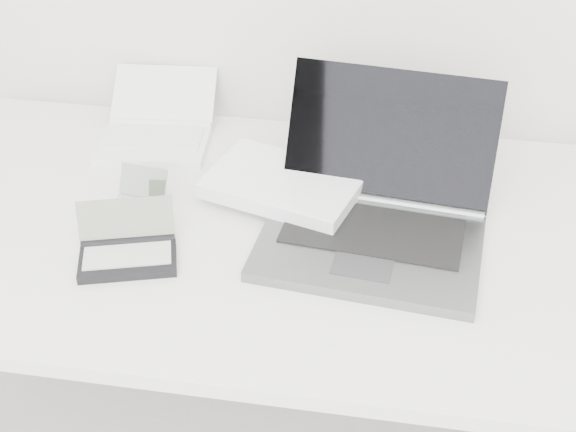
# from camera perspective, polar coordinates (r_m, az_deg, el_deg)

# --- Properties ---
(desk) EXTENTS (1.60, 0.80, 0.73)m
(desk) POSITION_cam_1_polar(r_m,az_deg,el_deg) (1.54, 1.34, -2.41)
(desk) COLOR white
(desk) RESTS_ON ground
(laptop_large) EXTENTS (0.57, 0.43, 0.25)m
(laptop_large) POSITION_cam_1_polar(r_m,az_deg,el_deg) (1.51, 4.01, 0.90)
(laptop_large) COLOR slate
(laptop_large) RESTS_ON desk
(netbook_open_white) EXTENTS (0.26, 0.30, 0.10)m
(netbook_open_white) POSITION_cam_1_polar(r_m,az_deg,el_deg) (1.80, -9.31, 6.07)
(netbook_open_white) COLOR white
(netbook_open_white) RESTS_ON desk
(pda_silver) EXTENTS (0.11, 0.12, 0.08)m
(pda_silver) POSITION_cam_1_polar(r_m,az_deg,el_deg) (1.58, -10.72, 0.78)
(pda_silver) COLOR silver
(pda_silver) RESTS_ON desk
(palmtop_charcoal) EXTENTS (0.20, 0.17, 0.09)m
(palmtop_charcoal) POSITION_cam_1_polar(r_m,az_deg,el_deg) (1.46, -11.35, -2.39)
(palmtop_charcoal) COLOR black
(palmtop_charcoal) RESTS_ON desk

